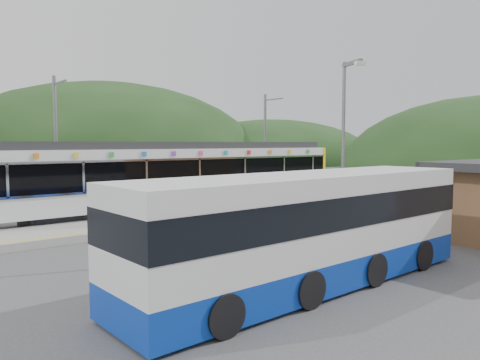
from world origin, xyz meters
TOP-DOWN VIEW (x-y plane):
  - ground at (0.00, 0.00)m, footprint 120.00×120.00m
  - hills at (6.19, 5.29)m, footprint 146.00×149.00m
  - platform at (0.00, 3.30)m, footprint 26.00×3.20m
  - yellow_line at (0.00, 2.00)m, footprint 26.00×0.10m
  - train at (-1.67, 6.00)m, footprint 20.44×3.01m
  - catenary_mast_west at (-7.00, 8.56)m, footprint 0.18×1.80m
  - catenary_mast_east at (7.00, 8.56)m, footprint 0.18×1.80m
  - bus at (-5.72, -7.13)m, footprint 10.72×2.74m
  - lamp_post at (-1.59, -5.04)m, footprint 0.49×1.17m

SIDE VIEW (x-z plane):
  - ground at x=0.00m, z-range 0.00..0.00m
  - hills at x=6.19m, z-range -13.00..13.00m
  - platform at x=0.00m, z-range 0.00..0.30m
  - yellow_line at x=0.00m, z-range 0.30..0.31m
  - bus at x=-5.72m, z-range -0.05..2.86m
  - train at x=-1.67m, z-range 0.19..3.93m
  - catenary_mast_west at x=-7.00m, z-range 0.15..7.15m
  - catenary_mast_east at x=7.00m, z-range 0.15..7.15m
  - lamp_post at x=-1.59m, z-range 0.61..7.07m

